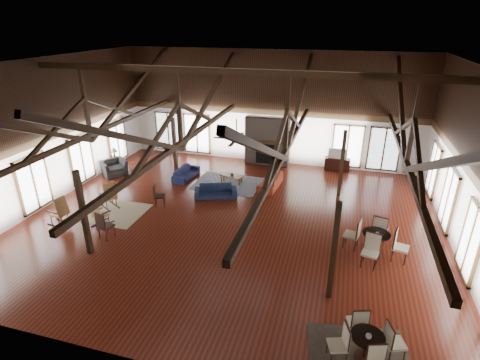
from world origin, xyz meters
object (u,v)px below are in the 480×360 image
(sofa_orange, at_px, (270,181))
(armchair, at_px, (114,168))
(sofa_navy_front, at_px, (216,191))
(cafe_table_near, at_px, (367,343))
(tv_console, at_px, (337,164))
(sofa_navy_left, at_px, (186,173))
(coffee_table, at_px, (232,176))
(cafe_table_far, at_px, (376,240))

(sofa_orange, height_order, armchair, armchair)
(sofa_navy_front, bearing_deg, sofa_orange, 19.86)
(cafe_table_near, relative_size, tv_console, 1.44)
(sofa_navy_left, relative_size, cafe_table_near, 0.97)
(armchair, xyz_separation_m, tv_console, (10.99, 3.85, -0.06))
(sofa_navy_front, height_order, cafe_table_near, cafe_table_near)
(sofa_navy_front, distance_m, coffee_table, 1.70)
(sofa_navy_front, distance_m, sofa_orange, 2.78)
(cafe_table_near, relative_size, cafe_table_far, 0.85)
(sofa_navy_front, distance_m, tv_console, 7.09)
(cafe_table_near, bearing_deg, coffee_table, 123.91)
(coffee_table, relative_size, cafe_table_far, 0.56)
(sofa_navy_left, relative_size, tv_console, 1.40)
(sofa_orange, bearing_deg, sofa_navy_front, -45.90)
(cafe_table_far, bearing_deg, sofa_navy_front, 157.74)
(coffee_table, xyz_separation_m, cafe_table_near, (6.03, -8.97, 0.11))
(sofa_navy_front, height_order, sofa_navy_left, sofa_navy_front)
(coffee_table, height_order, cafe_table_near, cafe_table_near)
(coffee_table, height_order, tv_console, tv_console)
(sofa_orange, bearing_deg, cafe_table_near, 28.83)
(sofa_navy_front, relative_size, sofa_navy_left, 1.05)
(sofa_orange, height_order, tv_console, tv_console)
(sofa_orange, distance_m, cafe_table_far, 6.38)
(cafe_table_near, height_order, tv_console, cafe_table_near)
(armchair, xyz_separation_m, cafe_table_near, (12.15, -8.36, 0.09))
(tv_console, bearing_deg, cafe_table_near, -84.56)
(coffee_table, relative_size, cafe_table_near, 0.66)
(armchair, distance_m, cafe_table_near, 14.75)
(sofa_orange, xyz_separation_m, armchair, (-8.03, -0.71, 0.09))
(cafe_table_far, bearing_deg, sofa_navy_left, 153.45)
(armchair, height_order, cafe_table_far, cafe_table_far)
(tv_console, bearing_deg, cafe_table_far, -78.51)
(armchair, bearing_deg, cafe_table_far, -68.86)
(sofa_orange, bearing_deg, armchair, -80.59)
(sofa_navy_left, xyz_separation_m, armchair, (-3.72, -0.61, 0.12))
(sofa_navy_left, height_order, coffee_table, sofa_navy_left)
(sofa_orange, xyz_separation_m, cafe_table_far, (4.52, -4.50, 0.27))
(armchair, height_order, cafe_table_near, cafe_table_near)
(sofa_navy_front, relative_size, cafe_table_near, 1.02)
(sofa_orange, xyz_separation_m, tv_console, (2.96, 3.14, 0.03))
(cafe_table_far, bearing_deg, sofa_orange, 135.09)
(armchair, xyz_separation_m, cafe_table_far, (12.54, -3.79, 0.17))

